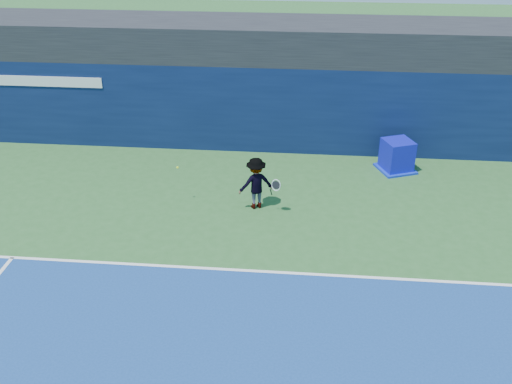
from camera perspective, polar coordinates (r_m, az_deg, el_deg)
ground at (r=11.84m, az=-7.24°, el=-16.14°), size 80.00×80.00×0.00m
baseline at (r=14.08m, az=-4.74°, el=-7.62°), size 24.00×0.10×0.01m
stadium_band at (r=20.37m, az=-1.06°, el=15.09°), size 36.00×3.00×1.20m
back_wall_assembly at (r=20.01m, az=-1.33°, el=8.57°), size 36.00×1.03×3.00m
equipment_cart at (r=19.14m, az=13.90°, el=3.45°), size 1.41×1.41×1.04m
tennis_player at (r=16.23m, az=-0.00°, el=0.88°), size 1.31×0.93×1.55m
tennis_ball at (r=16.51m, az=-7.85°, el=2.45°), size 0.07×0.07×0.07m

